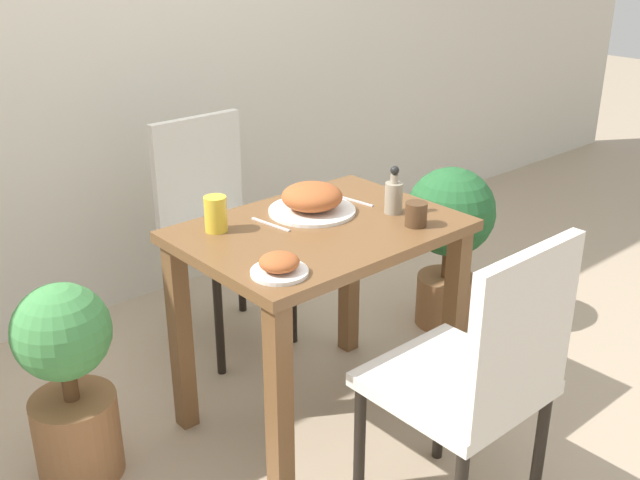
{
  "coord_description": "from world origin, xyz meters",
  "views": [
    {
      "loc": [
        -1.46,
        -1.66,
        1.62
      ],
      "look_at": [
        0.0,
        0.0,
        0.67
      ],
      "focal_mm": 42.0,
      "sensor_mm": 36.0,
      "label": 1
    }
  ],
  "objects_px": {
    "side_plate": "(279,265)",
    "potted_plant_left": "(69,379)",
    "food_plate": "(312,200)",
    "potted_plant_right": "(449,231)",
    "chair_far": "(216,218)",
    "drink_cup": "(416,214)",
    "sauce_bottle": "(394,195)",
    "chair_near": "(479,374)",
    "juice_glass": "(216,214)"
  },
  "relations": [
    {
      "from": "food_plate",
      "to": "side_plate",
      "type": "distance_m",
      "value": 0.48
    },
    {
      "from": "chair_far",
      "to": "drink_cup",
      "type": "height_order",
      "value": "chair_far"
    },
    {
      "from": "side_plate",
      "to": "potted_plant_right",
      "type": "xyz_separation_m",
      "value": [
        1.16,
        0.34,
        -0.32
      ]
    },
    {
      "from": "drink_cup",
      "to": "potted_plant_right",
      "type": "bearing_deg",
      "value": 29.32
    },
    {
      "from": "chair_near",
      "to": "potted_plant_right",
      "type": "relative_size",
      "value": 1.3
    },
    {
      "from": "chair_far",
      "to": "food_plate",
      "type": "xyz_separation_m",
      "value": [
        -0.01,
        -0.6,
        0.25
      ]
    },
    {
      "from": "side_plate",
      "to": "potted_plant_right",
      "type": "relative_size",
      "value": 0.23
    },
    {
      "from": "side_plate",
      "to": "potted_plant_left",
      "type": "height_order",
      "value": "side_plate"
    },
    {
      "from": "chair_near",
      "to": "potted_plant_left",
      "type": "distance_m",
      "value": 1.21
    },
    {
      "from": "drink_cup",
      "to": "potted_plant_left",
      "type": "relative_size",
      "value": 0.12
    },
    {
      "from": "drink_cup",
      "to": "sauce_bottle",
      "type": "height_order",
      "value": "sauce_bottle"
    },
    {
      "from": "juice_glass",
      "to": "food_plate",
      "type": "bearing_deg",
      "value": -12.82
    },
    {
      "from": "chair_far",
      "to": "side_plate",
      "type": "height_order",
      "value": "chair_far"
    },
    {
      "from": "chair_far",
      "to": "potted_plant_right",
      "type": "distance_m",
      "value": 0.96
    },
    {
      "from": "juice_glass",
      "to": "sauce_bottle",
      "type": "relative_size",
      "value": 0.69
    },
    {
      "from": "chair_near",
      "to": "juice_glass",
      "type": "height_order",
      "value": "chair_near"
    },
    {
      "from": "side_plate",
      "to": "sauce_bottle",
      "type": "height_order",
      "value": "sauce_bottle"
    },
    {
      "from": "potted_plant_left",
      "to": "chair_near",
      "type": "bearing_deg",
      "value": -52.55
    },
    {
      "from": "chair_near",
      "to": "drink_cup",
      "type": "xyz_separation_m",
      "value": [
        0.27,
        0.48,
        0.24
      ]
    },
    {
      "from": "side_plate",
      "to": "juice_glass",
      "type": "bearing_deg",
      "value": 82.91
    },
    {
      "from": "chair_near",
      "to": "food_plate",
      "type": "distance_m",
      "value": 0.84
    },
    {
      "from": "side_plate",
      "to": "potted_plant_right",
      "type": "height_order",
      "value": "side_plate"
    },
    {
      "from": "drink_cup",
      "to": "chair_far",
      "type": "bearing_deg",
      "value": 100.13
    },
    {
      "from": "chair_far",
      "to": "drink_cup",
      "type": "distance_m",
      "value": 0.96
    },
    {
      "from": "juice_glass",
      "to": "sauce_bottle",
      "type": "height_order",
      "value": "sauce_bottle"
    },
    {
      "from": "side_plate",
      "to": "potted_plant_left",
      "type": "xyz_separation_m",
      "value": [
        -0.45,
        0.46,
        -0.4
      ]
    },
    {
      "from": "chair_near",
      "to": "chair_far",
      "type": "xyz_separation_m",
      "value": [
        0.11,
        1.4,
        0.0
      ]
    },
    {
      "from": "potted_plant_right",
      "to": "drink_cup",
      "type": "bearing_deg",
      "value": -150.68
    },
    {
      "from": "sauce_bottle",
      "to": "drink_cup",
      "type": "bearing_deg",
      "value": -103.0
    },
    {
      "from": "potted_plant_left",
      "to": "potted_plant_right",
      "type": "height_order",
      "value": "potted_plant_right"
    },
    {
      "from": "chair_far",
      "to": "side_plate",
      "type": "distance_m",
      "value": 1.01
    },
    {
      "from": "food_plate",
      "to": "drink_cup",
      "type": "distance_m",
      "value": 0.35
    },
    {
      "from": "food_plate",
      "to": "potted_plant_left",
      "type": "distance_m",
      "value": 0.94
    },
    {
      "from": "chair_far",
      "to": "sauce_bottle",
      "type": "xyz_separation_m",
      "value": [
        0.19,
        -0.78,
        0.26
      ]
    },
    {
      "from": "potted_plant_right",
      "to": "chair_far",
      "type": "bearing_deg",
      "value": 143.79
    },
    {
      "from": "sauce_bottle",
      "to": "potted_plant_right",
      "type": "relative_size",
      "value": 0.23
    },
    {
      "from": "chair_far",
      "to": "potted_plant_left",
      "type": "height_order",
      "value": "chair_far"
    },
    {
      "from": "food_plate",
      "to": "side_plate",
      "type": "relative_size",
      "value": 1.8
    },
    {
      "from": "food_plate",
      "to": "juice_glass",
      "type": "xyz_separation_m",
      "value": [
        -0.33,
        0.08,
        0.01
      ]
    },
    {
      "from": "sauce_bottle",
      "to": "potted_plant_right",
      "type": "bearing_deg",
      "value": 20.44
    },
    {
      "from": "potted_plant_left",
      "to": "potted_plant_right",
      "type": "distance_m",
      "value": 1.62
    },
    {
      "from": "potted_plant_left",
      "to": "food_plate",
      "type": "bearing_deg",
      "value": -10.88
    },
    {
      "from": "sauce_bottle",
      "to": "potted_plant_right",
      "type": "distance_m",
      "value": 0.71
    },
    {
      "from": "chair_near",
      "to": "drink_cup",
      "type": "distance_m",
      "value": 0.61
    },
    {
      "from": "food_plate",
      "to": "potted_plant_left",
      "type": "height_order",
      "value": "food_plate"
    },
    {
      "from": "juice_glass",
      "to": "potted_plant_left",
      "type": "height_order",
      "value": "juice_glass"
    },
    {
      "from": "potted_plant_left",
      "to": "potted_plant_right",
      "type": "bearing_deg",
      "value": -4.38
    },
    {
      "from": "side_plate",
      "to": "food_plate",
      "type": "bearing_deg",
      "value": 38.61
    },
    {
      "from": "drink_cup",
      "to": "juice_glass",
      "type": "height_order",
      "value": "juice_glass"
    },
    {
      "from": "chair_far",
      "to": "juice_glass",
      "type": "distance_m",
      "value": 0.68
    }
  ]
}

